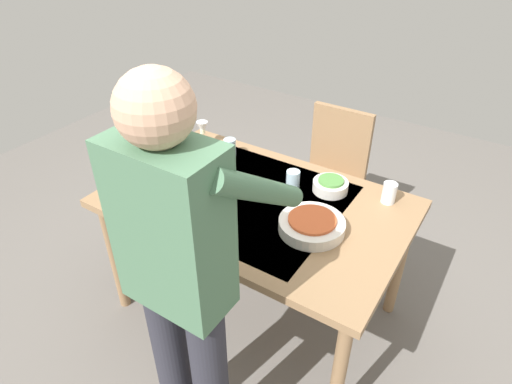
{
  "coord_description": "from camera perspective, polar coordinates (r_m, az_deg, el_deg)",
  "views": [
    {
      "loc": [
        -0.97,
        1.5,
        2.04
      ],
      "look_at": [
        0.0,
        0.0,
        0.82
      ],
      "focal_mm": 30.98,
      "sensor_mm": 36.0,
      "label": 1
    }
  ],
  "objects": [
    {
      "name": "water_cup_far_left",
      "position": [
        2.55,
        -3.4,
        5.75
      ],
      "size": [
        0.07,
        0.07,
        0.1
      ],
      "primitive_type": "cylinder",
      "color": "silver",
      "rests_on": "dining_table"
    },
    {
      "name": "water_cup_near_right",
      "position": [
        2.25,
        16.82,
        -0.11
      ],
      "size": [
        0.07,
        0.07,
        0.11
      ],
      "primitive_type": "cylinder",
      "color": "silver",
      "rests_on": "dining_table"
    },
    {
      "name": "ground_plane",
      "position": [
        2.71,
        -0.0,
        -14.47
      ],
      "size": [
        6.0,
        6.0,
        0.0
      ],
      "primitive_type": "plane",
      "color": "#66605B"
    },
    {
      "name": "wine_glass_left",
      "position": [
        2.66,
        -6.93,
        8.08
      ],
      "size": [
        0.07,
        0.07,
        0.15
      ],
      "color": "white",
      "rests_on": "dining_table"
    },
    {
      "name": "side_bowl_salad",
      "position": [
        2.28,
        9.59,
        0.87
      ],
      "size": [
        0.18,
        0.18,
        0.07
      ],
      "color": "silver",
      "rests_on": "dining_table"
    },
    {
      "name": "wine_bottle",
      "position": [
        2.42,
        -10.93,
        5.07
      ],
      "size": [
        0.07,
        0.07,
        0.3
      ],
      "color": "black",
      "rests_on": "dining_table"
    },
    {
      "name": "table_knife",
      "position": [
        2.27,
        0.22,
        0.3
      ],
      "size": [
        0.04,
        0.2,
        0.0
      ],
      "primitive_type": "cube",
      "rotation": [
        0.0,
        0.0,
        -0.13
      ],
      "color": "silver",
      "rests_on": "dining_table"
    },
    {
      "name": "side_bowl_bread",
      "position": [
        2.6,
        -9.14,
        5.43
      ],
      "size": [
        0.16,
        0.16,
        0.07
      ],
      "color": "silver",
      "rests_on": "dining_table"
    },
    {
      "name": "dining_table",
      "position": [
        2.24,
        -0.0,
        -2.71
      ],
      "size": [
        1.48,
        0.95,
        0.77
      ],
      "color": "#93704C",
      "rests_on": "ground_plane"
    },
    {
      "name": "water_cup_near_left",
      "position": [
        2.27,
        4.79,
        1.62
      ],
      "size": [
        0.07,
        0.07,
        0.1
      ],
      "primitive_type": "cylinder",
      "color": "silver",
      "rests_on": "dining_table"
    },
    {
      "name": "dinner_plate_near",
      "position": [
        2.15,
        -11.19,
        -2.39
      ],
      "size": [
        0.23,
        0.23,
        0.01
      ],
      "primitive_type": "cylinder",
      "color": "silver",
      "rests_on": "dining_table"
    },
    {
      "name": "person_server",
      "position": [
        1.54,
        -9.53,
        -10.62
      ],
      "size": [
        0.42,
        0.61,
        1.69
      ],
      "color": "#2D2D38",
      "rests_on": "ground_plane"
    },
    {
      "name": "serving_bowl_pasta",
      "position": [
        2.0,
        7.21,
        -4.19
      ],
      "size": [
        0.3,
        0.3,
        0.07
      ],
      "color": "silver",
      "rests_on": "dining_table"
    },
    {
      "name": "chair_near",
      "position": [
        2.95,
        9.77,
        2.95
      ],
      "size": [
        0.4,
        0.4,
        0.91
      ],
      "color": "brown",
      "rests_on": "ground_plane"
    }
  ]
}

